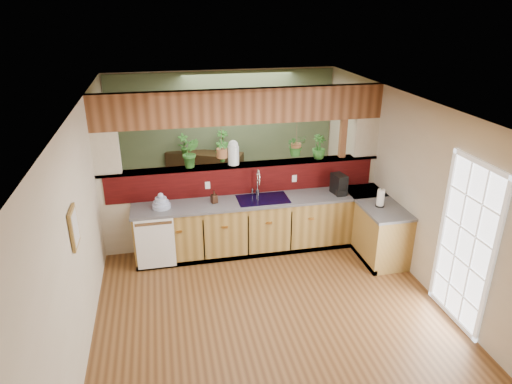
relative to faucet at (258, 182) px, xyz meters
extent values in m
cube|color=brown|center=(-0.20, -1.13, -1.14)|extent=(4.60, 7.00, 0.01)
cube|color=brown|center=(-0.20, -1.13, 1.46)|extent=(4.60, 7.00, 0.01)
cube|color=beige|center=(-0.20, 2.37, 0.16)|extent=(4.60, 0.02, 2.60)
cube|color=beige|center=(-2.50, -1.13, 0.16)|extent=(0.02, 7.00, 2.60)
cube|color=beige|center=(2.10, -1.13, 0.16)|extent=(0.02, 7.00, 2.60)
cube|color=beige|center=(-0.20, 0.22, -0.47)|extent=(4.60, 0.15, 1.35)
cube|color=#3B0708|center=(-0.20, 0.13, -0.02)|extent=(4.40, 0.02, 0.45)
cube|color=brown|center=(-0.20, 0.22, 0.23)|extent=(4.60, 0.21, 0.04)
cube|color=brown|center=(-0.20, 0.22, 1.18)|extent=(4.60, 0.15, 0.55)
cube|color=beige|center=(-2.30, 0.22, 0.56)|extent=(0.40, 0.15, 0.70)
cube|color=beige|center=(1.90, 0.22, 0.56)|extent=(0.40, 0.15, 0.70)
cube|color=brown|center=(1.50, 0.22, 0.16)|extent=(0.10, 0.10, 2.60)
cube|color=brown|center=(-0.20, 0.22, 0.23)|extent=(4.60, 0.21, 0.04)
cube|color=brown|center=(-0.20, 0.22, 1.18)|extent=(4.60, 0.15, 0.55)
cube|color=#4F6142|center=(-0.20, 2.35, 0.16)|extent=(4.55, 0.02, 2.55)
cube|color=olive|center=(0.05, -0.16, -0.71)|extent=(4.10, 0.60, 0.86)
cube|color=#525258|center=(0.05, -0.16, -0.26)|extent=(4.14, 0.64, 0.04)
cube|color=olive|center=(1.80, -0.60, -0.71)|extent=(0.60, 1.48, 0.86)
cube|color=#525258|center=(1.80, -0.60, -0.26)|extent=(0.64, 1.52, 0.04)
cube|color=olive|center=(1.80, -0.16, -0.71)|extent=(0.60, 0.60, 0.86)
cube|color=#525258|center=(1.80, -0.16, -0.26)|extent=(0.64, 0.64, 0.04)
cube|color=black|center=(0.05, -0.43, -1.10)|extent=(4.10, 0.06, 0.08)
cube|color=black|center=(1.53, -0.60, -1.10)|extent=(0.06, 1.48, 0.08)
cube|color=white|center=(-1.68, -0.47, -0.69)|extent=(0.58, 0.02, 0.82)
cube|color=#B7B7B2|center=(-1.68, -0.48, -0.34)|extent=(0.54, 0.01, 0.05)
cube|color=black|center=(0.05, -0.16, -0.26)|extent=(0.82, 0.50, 0.03)
cube|color=black|center=(-0.14, -0.16, -0.34)|extent=(0.34, 0.40, 0.16)
cube|color=black|center=(0.24, -0.16, -0.34)|extent=(0.34, 0.40, 0.16)
cube|color=white|center=(2.07, -2.43, -0.09)|extent=(0.06, 1.02, 2.16)
cube|color=olive|center=(-2.47, -1.93, 0.41)|extent=(0.03, 0.35, 0.45)
cube|color=silver|center=(-2.46, -1.93, 0.41)|extent=(0.01, 0.27, 0.37)
cylinder|color=#B7B7B2|center=(0.00, 0.04, -0.19)|extent=(0.07, 0.07, 0.09)
cylinder|color=#B7B7B2|center=(0.00, 0.04, -0.02)|extent=(0.02, 0.02, 0.27)
torus|color=#B7B7B2|center=(0.00, -0.02, 0.11)|extent=(0.19, 0.08, 0.19)
cylinder|color=#B7B7B2|center=(0.00, -0.11, 0.04)|extent=(0.02, 0.02, 0.11)
cylinder|color=#B7B7B2|center=(-0.08, 0.04, -0.17)|extent=(0.03, 0.03, 0.09)
cylinder|color=#A6B2D6|center=(-1.55, -0.16, -0.21)|extent=(0.28, 0.28, 0.06)
cylinder|color=#A6B2D6|center=(-1.55, -0.16, -0.15)|extent=(0.23, 0.23, 0.05)
cylinder|color=#A6B2D6|center=(-1.55, -0.16, -0.10)|extent=(0.18, 0.18, 0.05)
sphere|color=#A6B2D6|center=(-1.55, -0.16, -0.04)|extent=(0.09, 0.09, 0.09)
imported|color=#351E13|center=(-0.73, -0.14, -0.14)|extent=(0.11, 0.12, 0.20)
cube|color=black|center=(1.32, -0.19, -0.08)|extent=(0.18, 0.29, 0.33)
cube|color=black|center=(1.32, -0.29, -0.19)|extent=(0.15, 0.11, 0.11)
cylinder|color=silver|center=(1.32, -0.26, -0.14)|extent=(0.09, 0.09, 0.09)
cylinder|color=black|center=(1.76, -0.81, -0.23)|extent=(0.14, 0.14, 0.02)
cylinder|color=#B7B7B2|center=(1.76, -0.81, -0.09)|extent=(0.02, 0.02, 0.30)
cylinder|color=white|center=(1.76, -0.81, -0.09)|extent=(0.11, 0.11, 0.26)
cylinder|color=silver|center=(-0.35, 0.22, 0.40)|extent=(0.18, 0.18, 0.30)
sphere|color=silver|center=(-0.35, 0.22, 0.57)|extent=(0.16, 0.16, 0.16)
imported|color=#265C20|center=(-1.03, 0.22, 0.49)|extent=(0.27, 0.22, 0.48)
imported|color=#265C20|center=(1.09, 0.22, 0.45)|extent=(0.28, 0.28, 0.40)
cylinder|color=brown|center=(-0.54, 0.22, 0.71)|extent=(0.01, 0.01, 0.40)
cylinder|color=brown|center=(-0.54, 0.22, 0.45)|extent=(0.17, 0.17, 0.15)
imported|color=#265C20|center=(-0.54, 0.22, 0.68)|extent=(0.22, 0.18, 0.37)
cylinder|color=brown|center=(0.69, 0.22, 0.72)|extent=(0.01, 0.01, 0.38)
cylinder|color=brown|center=(0.69, 0.22, 0.47)|extent=(0.17, 0.17, 0.14)
imported|color=#265C20|center=(0.69, 0.22, 0.68)|extent=(0.36, 0.32, 0.36)
cube|color=black|center=(-0.64, 2.12, -0.64)|extent=(1.57, 1.02, 1.03)
imported|color=#265C20|center=(-1.05, 2.12, 0.08)|extent=(0.26, 0.21, 0.42)
imported|color=#265C20|center=(-0.27, 2.12, 0.09)|extent=(0.27, 0.27, 0.43)
imported|color=#265C20|center=(0.39, 0.88, -0.75)|extent=(0.74, 0.66, 0.78)
camera|label=1|loc=(-1.45, -6.68, 2.69)|focal=32.00mm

